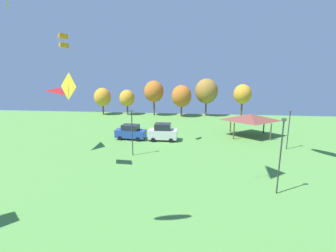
{
  "coord_description": "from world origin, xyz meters",
  "views": [
    {
      "loc": [
        1.42,
        0.32,
        11.22
      ],
      "look_at": [
        -0.09,
        14.77,
        7.77
      ],
      "focal_mm": 28.0,
      "sensor_mm": 36.0,
      "label": 1
    }
  ],
  "objects": [
    {
      "name": "light_post_0",
      "position": [
        -6.24,
        30.94,
        3.3
      ],
      "size": [
        0.36,
        0.2,
        5.8
      ],
      "color": "#2D2D33",
      "rests_on": "ground"
    },
    {
      "name": "kite_flying_7",
      "position": [
        -11.24,
        25.53,
        9.02
      ],
      "size": [
        2.35,
        1.49,
        2.74
      ],
      "color": "yellow"
    },
    {
      "name": "kite_flying_9",
      "position": [
        -18.51,
        39.75,
        14.61
      ],
      "size": [
        1.78,
        1.75,
        2.23
      ],
      "color": "orange"
    },
    {
      "name": "light_post_2",
      "position": [
        13.85,
        35.52,
        3.03
      ],
      "size": [
        0.36,
        0.2,
        5.28
      ],
      "color": "#2D2D33",
      "rests_on": "ground"
    },
    {
      "name": "treeline_tree_2",
      "position": [
        -7.66,
        57.34,
        5.31
      ],
      "size": [
        4.27,
        4.27,
        7.68
      ],
      "color": "brown",
      "rests_on": "ground"
    },
    {
      "name": "treeline_tree_3",
      "position": [
        -1.53,
        56.54,
        4.48
      ],
      "size": [
        4.28,
        4.28,
        6.84
      ],
      "color": "brown",
      "rests_on": "ground"
    },
    {
      "name": "parked_car_second_from_left",
      "position": [
        -3.29,
        37.81,
        1.27
      ],
      "size": [
        4.25,
        2.11,
        2.62
      ],
      "rotation": [
        0.0,
        0.0,
        -0.0
      ],
      "color": "silver",
      "rests_on": "ground"
    },
    {
      "name": "treeline_tree_1",
      "position": [
        -13.75,
        57.38,
        3.75
      ],
      "size": [
        3.36,
        3.36,
        5.62
      ],
      "color": "brown",
      "rests_on": "ground"
    },
    {
      "name": "treeline_tree_5",
      "position": [
        11.24,
        56.46,
        5.05
      ],
      "size": [
        3.72,
        3.72,
        7.12
      ],
      "color": "brown",
      "rests_on": "ground"
    },
    {
      "name": "park_pavilion",
      "position": [
        10.1,
        41.72,
        3.08
      ],
      "size": [
        7.01,
        5.31,
        3.6
      ],
      "color": "brown",
      "rests_on": "ground"
    },
    {
      "name": "treeline_tree_4",
      "position": [
        3.8,
        58.08,
        5.43
      ],
      "size": [
        4.91,
        4.91,
        8.15
      ],
      "color": "brown",
      "rests_on": "ground"
    },
    {
      "name": "light_post_1",
      "position": [
        8.81,
        22.47,
        3.82
      ],
      "size": [
        0.36,
        0.2,
        6.83
      ],
      "color": "#2D2D33",
      "rests_on": "ground"
    },
    {
      "name": "kite_flying_10",
      "position": [
        -14.54,
        31.53,
        6.35
      ],
      "size": [
        1.9,
        2.89,
        0.83
      ],
      "color": "red"
    },
    {
      "name": "treeline_tree_0",
      "position": [
        -19.23,
        56.89,
        3.99
      ],
      "size": [
        3.71,
        3.71,
        6.04
      ],
      "color": "brown",
      "rests_on": "ground"
    },
    {
      "name": "parked_car_leftmost",
      "position": [
        -8.24,
        38.0,
        1.13
      ],
      "size": [
        4.71,
        2.4,
        2.28
      ],
      "rotation": [
        0.0,
        0.0,
        -0.11
      ],
      "color": "#234299",
      "rests_on": "ground"
    }
  ]
}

